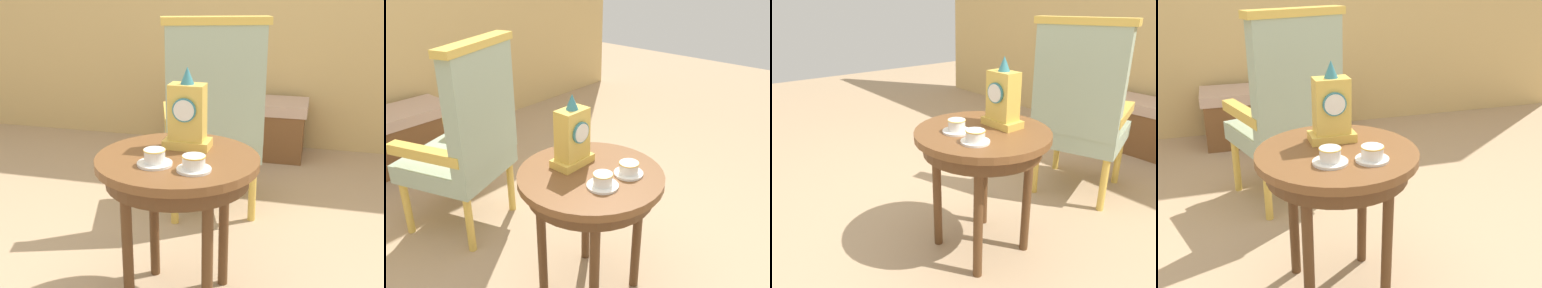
% 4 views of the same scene
% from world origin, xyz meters
% --- Properties ---
extents(side_table, '(0.65, 0.65, 0.65)m').
position_xyz_m(side_table, '(0.10, -0.02, 0.57)').
color(side_table, brown).
rests_on(side_table, ground).
extents(teacup_left, '(0.13, 0.13, 0.06)m').
position_xyz_m(teacup_left, '(0.04, -0.13, 0.68)').
color(teacup_left, white).
rests_on(teacup_left, side_table).
extents(teacup_right, '(0.13, 0.13, 0.06)m').
position_xyz_m(teacup_right, '(0.20, -0.15, 0.68)').
color(teacup_right, white).
rests_on(teacup_right, side_table).
extents(mantel_clock, '(0.19, 0.11, 0.34)m').
position_xyz_m(mantel_clock, '(0.11, 0.09, 0.79)').
color(mantel_clock, gold).
rests_on(mantel_clock, side_table).
extents(armchair, '(0.68, 0.68, 1.14)m').
position_xyz_m(armchair, '(0.05, 0.84, 0.59)').
color(armchair, '#9EB299').
rests_on(armchair, ground).
extents(window_bench, '(1.02, 0.40, 0.44)m').
position_xyz_m(window_bench, '(0.04, 1.95, 0.22)').
color(window_bench, '#CCA893').
rests_on(window_bench, ground).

